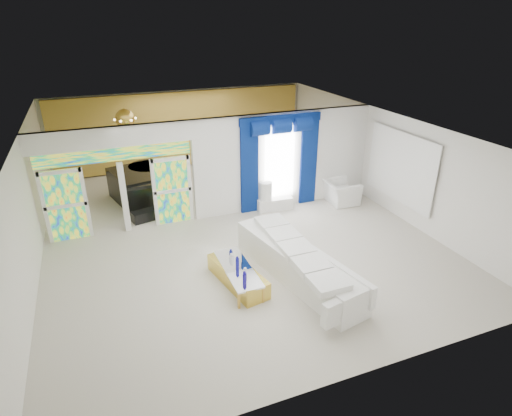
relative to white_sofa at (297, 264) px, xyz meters
name	(u,v)px	position (x,y,z in m)	size (l,w,h in m)	color
floor	(231,228)	(-0.62, 2.98, -0.37)	(12.00, 12.00, 0.00)	#B7AF9E
dividing_wall	(285,160)	(1.53, 3.98, 1.13)	(5.70, 0.18, 3.00)	white
dividing_header	(112,137)	(-3.47, 3.98, 2.35)	(4.30, 0.18, 0.55)	white
stained_panel_left	(66,206)	(-4.89, 3.98, 0.63)	(0.95, 0.04, 2.00)	#994C3F
stained_panel_right	(172,191)	(-2.04, 3.98, 0.63)	(0.95, 0.04, 2.00)	#994C3F
stained_transom	(115,154)	(-3.47, 3.98, 1.88)	(4.00, 0.05, 0.35)	#994C3F
window_pane	(279,163)	(1.28, 3.88, 1.08)	(1.00, 0.02, 2.30)	white
blue_drape_left	(249,169)	(0.28, 3.85, 1.03)	(0.55, 0.10, 2.80)	#04104B
blue_drape_right	(309,161)	(2.28, 3.85, 1.03)	(0.55, 0.10, 2.80)	#04104B
blue_pelmet	(281,119)	(1.28, 3.85, 2.45)	(2.60, 0.12, 0.25)	#04104B
wall_mirror	(401,167)	(4.32, 1.98, 1.18)	(0.04, 2.70, 1.90)	white
gold_curtains	(183,130)	(-0.62, 8.88, 1.13)	(9.70, 0.12, 2.90)	#B28E2A
white_sofa	(297,264)	(0.00, 0.00, 0.00)	(0.84, 3.92, 0.75)	white
coffee_table	(238,276)	(-1.35, 0.30, -0.17)	(0.61, 1.83, 0.41)	gold
console_table	(275,204)	(1.07, 3.69, -0.19)	(1.13, 0.36, 0.38)	white
table_lamp	(266,191)	(0.77, 3.69, 0.29)	(0.36, 0.36, 0.58)	silver
armchair	(340,192)	(3.30, 3.45, -0.01)	(1.12, 0.98, 0.73)	white
grand_piano	(139,186)	(-2.77, 6.01, 0.12)	(1.49, 1.96, 0.99)	black
piano_bench	(148,215)	(-2.77, 4.41, -0.22)	(0.94, 0.37, 0.31)	black
tv_console	(64,203)	(-5.07, 5.66, 0.04)	(0.56, 0.51, 0.82)	tan
chandelier	(125,119)	(-2.92, 6.38, 2.28)	(0.60, 0.60, 0.60)	gold
decanters	(238,266)	(-1.34, 0.26, 0.12)	(0.18, 1.12, 0.25)	silver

